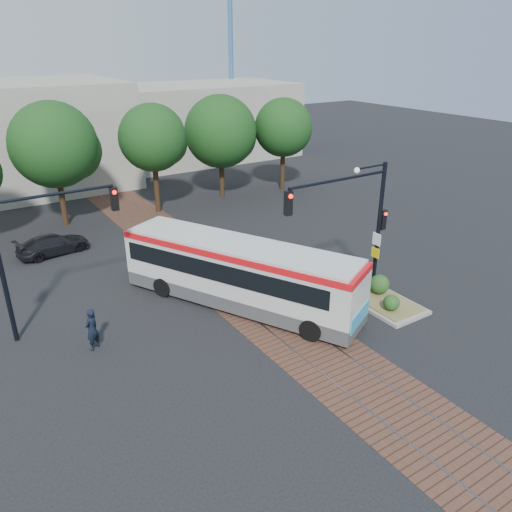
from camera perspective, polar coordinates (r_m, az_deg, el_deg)
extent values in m
plane|color=black|center=(21.52, 1.86, -6.94)|extent=(120.00, 120.00, 0.00)
cube|color=brown|center=(24.51, -3.46, -2.93)|extent=(3.60, 40.00, 0.01)
cube|color=slate|center=(24.19, -5.01, -3.34)|extent=(0.06, 40.00, 0.01)
cube|color=slate|center=(24.84, -1.96, -2.50)|extent=(0.06, 40.00, 0.01)
cylinder|color=#382314|center=(33.89, -21.23, 5.90)|extent=(0.36, 0.36, 3.12)
sphere|color=#103314|center=(33.10, -22.13, 11.69)|extent=(5.20, 5.20, 5.20)
cylinder|color=#382314|center=(34.72, -11.29, 7.68)|extent=(0.36, 0.36, 3.39)
sphere|color=#103314|center=(33.99, -11.74, 13.10)|extent=(4.40, 4.40, 4.40)
cylinder|color=#382314|center=(37.75, -3.93, 8.92)|extent=(0.36, 0.36, 2.86)
sphere|color=#103314|center=(37.04, -4.08, 13.99)|extent=(5.20, 5.20, 5.20)
cylinder|color=#382314|center=(39.67, 3.05, 9.86)|extent=(0.36, 0.36, 3.12)
sphere|color=#103314|center=(39.04, 3.15, 14.44)|extent=(4.40, 4.40, 4.40)
cube|color=#ADA899|center=(51.09, -6.43, 15.04)|extent=(18.00, 10.00, 7.00)
cylinder|color=#3F72B2|center=(56.96, -2.88, 21.57)|extent=(0.50, 0.50, 18.00)
cube|color=#434346|center=(22.22, -1.88, -4.40)|extent=(7.06, 10.82, 0.64)
cube|color=silver|center=(21.69, -1.92, -1.62)|extent=(7.08, 10.83, 1.74)
cube|color=black|center=(21.71, -2.55, -0.81)|extent=(6.63, 9.88, 0.82)
cube|color=red|center=(21.28, -1.96, 0.83)|extent=(7.11, 10.85, 0.27)
cube|color=silver|center=(21.21, -1.96, 1.29)|extent=(6.85, 10.47, 0.13)
cube|color=black|center=(19.52, 11.61, -3.95)|extent=(1.35, 0.77, 0.82)
cube|color=#2F8EBD|center=(20.00, 11.78, -6.84)|extent=(1.82, 0.97, 0.64)
cube|color=orange|center=(22.44, 1.69, -2.27)|extent=(1.93, 3.69, 1.01)
cylinder|color=black|center=(19.86, 6.32, -8.38)|extent=(0.70, 0.96, 0.92)
cylinder|color=black|center=(21.55, 8.62, -5.77)|extent=(0.70, 0.96, 0.92)
cylinder|color=black|center=(23.35, -10.55, -3.49)|extent=(0.70, 0.96, 0.92)
cylinder|color=black|center=(24.81, -7.46, -1.60)|extent=(0.70, 0.96, 0.92)
cube|color=gray|center=(23.61, 12.93, -4.43)|extent=(2.20, 5.20, 0.15)
cube|color=olive|center=(23.56, 12.95, -4.19)|extent=(1.90, 4.80, 0.08)
sphere|color=#1E4719|center=(22.18, 15.23, -5.14)|extent=(0.70, 0.70, 0.70)
sphere|color=#1E4719|center=(23.42, 13.93, -3.12)|extent=(0.90, 0.90, 0.90)
sphere|color=#1E4719|center=(24.11, 10.37, -2.12)|extent=(0.80, 0.80, 0.80)
sphere|color=#1E4719|center=(24.92, 10.77, -1.53)|extent=(0.60, 0.60, 0.60)
cylinder|color=black|center=(22.68, 13.82, 3.00)|extent=(0.18, 0.18, 6.00)
cylinder|color=black|center=(20.22, 9.54, 8.61)|extent=(5.00, 0.12, 0.12)
cube|color=black|center=(18.83, 3.71, 6.04)|extent=(0.28, 0.22, 0.95)
sphere|color=#FF190C|center=(18.64, 3.99, 6.81)|extent=(0.18, 0.18, 0.18)
cube|color=black|center=(22.70, 14.30, 4.04)|extent=(0.26, 0.20, 0.90)
sphere|color=#FF190C|center=(22.53, 14.62, 4.66)|extent=(0.16, 0.16, 0.16)
cube|color=white|center=(22.62, 13.62, 1.87)|extent=(0.04, 0.45, 0.55)
cube|color=yellow|center=(22.86, 13.47, 0.36)|extent=(0.04, 0.45, 0.45)
cylinder|color=black|center=(21.30, 13.05, 9.93)|extent=(1.60, 0.08, 0.08)
sphere|color=silver|center=(20.76, 11.46, 9.57)|extent=(0.24, 0.24, 0.24)
cylinder|color=black|center=(20.79, -27.07, -1.56)|extent=(0.18, 0.18, 6.00)
cylinder|color=black|center=(20.20, -22.15, 6.55)|extent=(4.50, 0.12, 0.12)
cube|color=black|center=(20.85, -15.90, 6.30)|extent=(0.28, 0.22, 0.95)
sphere|color=#FF190C|center=(20.63, -15.87, 7.00)|extent=(0.18, 0.18, 0.18)
imported|color=black|center=(20.01, -18.24, -7.97)|extent=(0.74, 0.69, 1.70)
imported|color=black|center=(29.61, -22.19, 1.24)|extent=(4.02, 2.12, 1.11)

